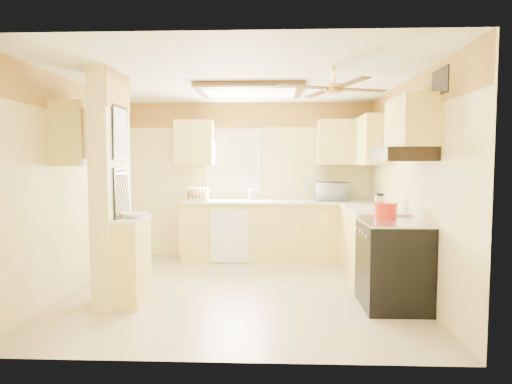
{
  "coord_description": "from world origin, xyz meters",
  "views": [
    {
      "loc": [
        0.39,
        -5.08,
        1.54
      ],
      "look_at": [
        0.18,
        0.35,
        1.16
      ],
      "focal_mm": 30.0,
      "sensor_mm": 36.0,
      "label": 1
    }
  ],
  "objects_px": {
    "bowl": "(134,215)",
    "kettle": "(380,202)",
    "microwave": "(332,191)",
    "dutch_oven": "(386,210)",
    "stove": "(393,264)"
  },
  "relations": [
    {
      "from": "bowl",
      "to": "kettle",
      "type": "distance_m",
      "value": 2.97
    },
    {
      "from": "microwave",
      "to": "dutch_oven",
      "type": "distance_m",
      "value": 1.94
    },
    {
      "from": "bowl",
      "to": "dutch_oven",
      "type": "distance_m",
      "value": 2.77
    },
    {
      "from": "dutch_oven",
      "to": "kettle",
      "type": "height_order",
      "value": "kettle"
    },
    {
      "from": "stove",
      "to": "microwave",
      "type": "bearing_deg",
      "value": 99.1
    },
    {
      "from": "stove",
      "to": "microwave",
      "type": "distance_m",
      "value": 2.29
    },
    {
      "from": "dutch_oven",
      "to": "kettle",
      "type": "relative_size",
      "value": 1.25
    },
    {
      "from": "stove",
      "to": "dutch_oven",
      "type": "bearing_deg",
      "value": 93.51
    },
    {
      "from": "stove",
      "to": "microwave",
      "type": "relative_size",
      "value": 1.76
    },
    {
      "from": "stove",
      "to": "dutch_oven",
      "type": "height_order",
      "value": "dutch_oven"
    },
    {
      "from": "stove",
      "to": "bowl",
      "type": "distance_m",
      "value": 2.82
    },
    {
      "from": "stove",
      "to": "kettle",
      "type": "bearing_deg",
      "value": 85.42
    },
    {
      "from": "microwave",
      "to": "bowl",
      "type": "distance_m",
      "value": 3.27
    },
    {
      "from": "microwave",
      "to": "stove",
      "type": "bearing_deg",
      "value": 102.54
    },
    {
      "from": "bowl",
      "to": "kettle",
      "type": "relative_size",
      "value": 1.14
    }
  ]
}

